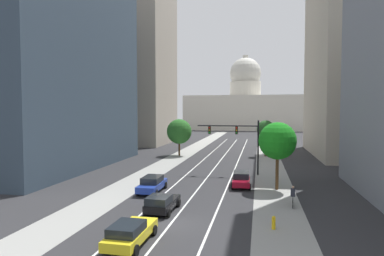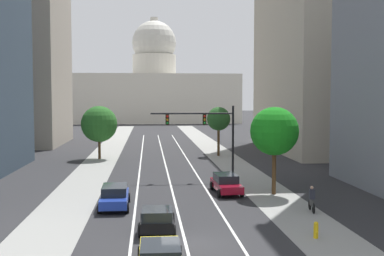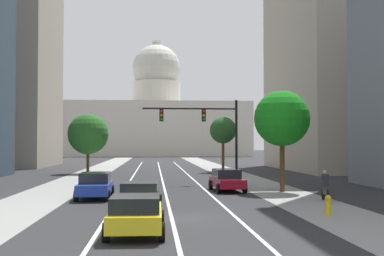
{
  "view_description": "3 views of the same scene",
  "coord_description": "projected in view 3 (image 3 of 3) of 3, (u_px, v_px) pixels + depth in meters",
  "views": [
    {
      "loc": [
        5.99,
        -22.16,
        7.89
      ],
      "look_at": [
        -2.61,
        20.12,
        5.65
      ],
      "focal_mm": 31.03,
      "sensor_mm": 36.0,
      "label": 1
    },
    {
      "loc": [
        -1.87,
        -24.15,
        7.51
      ],
      "look_at": [
        1.8,
        15.96,
        4.91
      ],
      "focal_mm": 44.77,
      "sensor_mm": 36.0,
      "label": 2
    },
    {
      "loc": [
        -0.78,
        -22.83,
        3.19
      ],
      "look_at": [
        2.31,
        19.35,
        4.47
      ],
      "focal_mm": 49.26,
      "sensor_mm": 36.0,
      "label": 3
    }
  ],
  "objects": [
    {
      "name": "lane_stripe_center",
      "position": [
        162.0,
        179.0,
        47.64
      ],
      "size": [
        0.16,
        90.0,
        0.01
      ],
      "primitive_type": "cube",
      "color": "white",
      "rests_on": "ground"
    },
    {
      "name": "lane_stripe_right",
      "position": [
        193.0,
        179.0,
        47.85
      ],
      "size": [
        0.16,
        90.0,
        0.01
      ],
      "primitive_type": "cube",
      "color": "white",
      "rests_on": "ground"
    },
    {
      "name": "fire_hydrant",
      "position": [
        328.0,
        205.0,
        23.42
      ],
      "size": [
        0.26,
        0.35,
        0.91
      ],
      "color": "yellow",
      "rests_on": "ground"
    },
    {
      "name": "street_tree_near_right",
      "position": [
        223.0,
        131.0,
        59.6
      ],
      "size": [
        3.02,
        3.02,
        6.26
      ],
      "color": "#51381E",
      "rests_on": "ground"
    },
    {
      "name": "ground_plane",
      "position": [
        160.0,
        171.0,
        62.6
      ],
      "size": [
        400.0,
        400.0,
        0.0
      ],
      "primitive_type": "plane",
      "color": "#2B2B2D"
    },
    {
      "name": "traffic_signal_mast",
      "position": [
        207.0,
        125.0,
        42.17
      ],
      "size": [
        7.64,
        0.39,
        6.72
      ],
      "color": "black",
      "rests_on": "ground"
    },
    {
      "name": "car_crimson",
      "position": [
        227.0,
        180.0,
        35.58
      ],
      "size": [
        2.14,
        4.74,
        1.48
      ],
      "rotation": [
        0.0,
        0.0,
        1.62
      ],
      "color": "maroon",
      "rests_on": "ground"
    },
    {
      "name": "sidewalk_right",
      "position": [
        229.0,
        173.0,
        58.16
      ],
      "size": [
        3.9,
        130.0,
        0.01
      ],
      "primitive_type": "cube",
      "color": "gray",
      "rests_on": "ground"
    },
    {
      "name": "street_tree_near_left",
      "position": [
        88.0,
        134.0,
        56.53
      ],
      "size": [
        4.37,
        4.37,
        6.45
      ],
      "color": "#51381E",
      "rests_on": "ground"
    },
    {
      "name": "office_tower_far_right",
      "position": [
        371.0,
        36.0,
        65.8
      ],
      "size": [
        22.51,
        26.13,
        33.4
      ],
      "color": "#B7AD99",
      "rests_on": "ground"
    },
    {
      "name": "car_yellow",
      "position": [
        136.0,
        214.0,
        18.5
      ],
      "size": [
        2.06,
        4.64,
        1.41
      ],
      "rotation": [
        0.0,
        0.0,
        1.56
      ],
      "color": "yellow",
      "rests_on": "ground"
    },
    {
      "name": "capitol_building",
      "position": [
        156.0,
        121.0,
        143.42
      ],
      "size": [
        48.97,
        24.42,
        31.31
      ],
      "color": "beige",
      "rests_on": "ground"
    },
    {
      "name": "cyclist",
      "position": [
        325.0,
        186.0,
        29.27
      ],
      "size": [
        0.39,
        1.7,
        1.72
      ],
      "rotation": [
        0.0,
        0.0,
        1.47
      ],
      "color": "black",
      "rests_on": "ground"
    },
    {
      "name": "car_blue",
      "position": [
        95.0,
        185.0,
        30.78
      ],
      "size": [
        2.06,
        4.81,
        1.51
      ],
      "rotation": [
        0.0,
        0.0,
        1.59
      ],
      "color": "#1E389E",
      "rests_on": "ground"
    },
    {
      "name": "car_black",
      "position": [
        140.0,
        196.0,
        24.95
      ],
      "size": [
        2.1,
        4.19,
        1.43
      ],
      "rotation": [
        0.0,
        0.0,
        1.54
      ],
      "color": "black",
      "rests_on": "ground"
    },
    {
      "name": "lane_stripe_left",
      "position": [
        131.0,
        179.0,
        47.44
      ],
      "size": [
        0.16,
        90.0,
        0.01
      ],
      "primitive_type": "cube",
      "color": "white",
      "rests_on": "ground"
    },
    {
      "name": "street_tree_mid_right",
      "position": [
        282.0,
        119.0,
        35.15
      ],
      "size": [
        3.74,
        3.74,
        6.77
      ],
      "color": "#51381E",
      "rests_on": "ground"
    },
    {
      "name": "sidewalk_left",
      "position": [
        91.0,
        173.0,
        57.06
      ],
      "size": [
        3.9,
        130.0,
        0.01
      ],
      "primitive_type": "cube",
      "color": "gray",
      "rests_on": "ground"
    }
  ]
}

